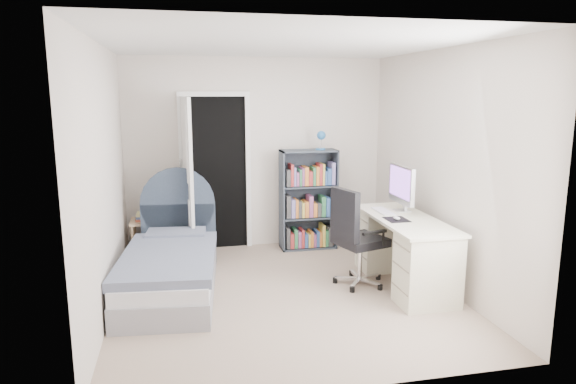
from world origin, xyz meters
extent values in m
cube|color=gray|center=(0.00, 0.00, -0.03)|extent=(3.40, 3.60, 0.05)
cube|color=white|center=(0.00, 0.00, 2.52)|extent=(3.40, 3.60, 0.05)
cube|color=beige|center=(0.00, 1.82, 1.25)|extent=(3.40, 0.05, 2.50)
cube|color=beige|center=(0.00, -1.82, 1.25)|extent=(3.40, 0.05, 2.50)
cube|color=beige|center=(-1.72, 0.00, 1.25)|extent=(0.05, 3.60, 2.50)
cube|color=beige|center=(1.72, 0.00, 1.25)|extent=(0.05, 3.60, 2.50)
cube|color=black|center=(-0.55, 1.80, 1.00)|extent=(0.80, 0.01, 2.00)
cube|color=white|center=(-0.98, 1.77, 1.00)|extent=(0.06, 0.06, 2.00)
cube|color=white|center=(-0.12, 1.77, 1.00)|extent=(0.06, 0.06, 2.00)
cube|color=white|center=(-0.55, 1.77, 2.03)|extent=(0.92, 0.06, 0.06)
cube|color=white|center=(-0.91, 1.37, 1.00)|extent=(0.11, 0.80, 2.00)
cube|color=gray|center=(-1.15, 0.25, 0.12)|extent=(1.07, 1.93, 0.24)
cube|color=silver|center=(-1.15, 0.25, 0.31)|extent=(1.04, 1.90, 0.15)
cube|color=slate|center=(-1.16, 0.16, 0.42)|extent=(1.07, 1.66, 0.09)
cube|color=slate|center=(-1.08, 0.92, 0.44)|extent=(0.69, 0.44, 0.11)
cube|color=#333E4E|center=(-1.05, 1.21, 0.37)|extent=(0.88, 0.15, 0.74)
cylinder|color=#333E4E|center=(-1.05, 1.21, 0.74)|extent=(0.88, 0.15, 0.88)
cylinder|color=#D3AD82|center=(-1.60, 1.32, 0.25)|extent=(0.04, 0.04, 0.50)
cylinder|color=#D3AD82|center=(-1.60, 1.66, 0.25)|extent=(0.04, 0.04, 0.50)
cylinder|color=#D3AD82|center=(-1.26, 1.32, 0.25)|extent=(0.04, 0.04, 0.50)
cylinder|color=#D3AD82|center=(-1.26, 1.66, 0.25)|extent=(0.04, 0.04, 0.50)
cube|color=#D3AD82|center=(-1.43, 1.49, 0.48)|extent=(0.40, 0.40, 0.03)
cube|color=#D3AD82|center=(-1.43, 1.49, 0.17)|extent=(0.36, 0.36, 0.02)
cube|color=#B24C33|center=(-1.48, 1.49, 0.51)|extent=(0.16, 0.22, 0.03)
cube|color=#3F598C|center=(-1.48, 1.49, 0.54)|extent=(0.15, 0.21, 0.03)
cube|color=#D8CC7F|center=(-1.48, 1.49, 0.57)|extent=(0.14, 0.20, 0.03)
cylinder|color=silver|center=(-1.00, 1.70, 0.01)|extent=(0.18, 0.18, 0.02)
cylinder|color=silver|center=(-1.00, 1.70, 0.62)|extent=(0.01, 0.01, 1.22)
sphere|color=silver|center=(-0.95, 1.66, 1.20)|extent=(0.07, 0.07, 0.07)
cube|color=#37404B|center=(0.28, 1.52, 0.66)|extent=(0.02, 0.32, 1.32)
cube|color=#37404B|center=(1.00, 1.52, 0.66)|extent=(0.02, 0.32, 1.32)
cube|color=#37404B|center=(0.64, 1.52, 1.31)|extent=(0.74, 0.32, 0.02)
cube|color=#37404B|center=(0.64, 1.52, 0.01)|extent=(0.74, 0.32, 0.02)
cube|color=#37404B|center=(0.64, 1.68, 0.66)|extent=(0.74, 0.01, 1.32)
cube|color=#37404B|center=(0.64, 1.52, 0.42)|extent=(0.70, 0.30, 0.02)
cube|color=#37404B|center=(0.64, 1.52, 0.84)|extent=(0.70, 0.30, 0.02)
cylinder|color=#2769AB|center=(0.80, 1.52, 1.33)|extent=(0.13, 0.13, 0.02)
cylinder|color=silver|center=(0.80, 1.52, 1.41)|extent=(0.02, 0.02, 0.17)
sphere|color=#2769AB|center=(0.80, 1.49, 1.50)|extent=(0.12, 0.12, 0.12)
cube|color=#3F3F3F|center=(0.35, 1.50, 0.17)|extent=(0.05, 0.22, 0.27)
cube|color=#B23333|center=(0.40, 1.50, 0.13)|extent=(0.05, 0.22, 0.20)
cube|color=#337F4C|center=(0.45, 1.50, 0.15)|extent=(0.04, 0.22, 0.25)
cube|color=#994C7F|center=(0.50, 1.50, 0.14)|extent=(0.04, 0.22, 0.22)
cube|color=#B23333|center=(0.54, 1.50, 0.15)|extent=(0.04, 0.22, 0.24)
cube|color=#335999|center=(0.59, 1.50, 0.12)|extent=(0.04, 0.22, 0.18)
cube|color=#D8BF4C|center=(0.63, 1.50, 0.12)|extent=(0.03, 0.22, 0.18)
cube|color=orange|center=(0.67, 1.50, 0.13)|extent=(0.03, 0.22, 0.20)
cube|color=#994C7F|center=(0.71, 1.50, 0.12)|extent=(0.03, 0.22, 0.17)
cube|color=#335999|center=(0.75, 1.50, 0.13)|extent=(0.04, 0.22, 0.21)
cube|color=orange|center=(0.79, 1.50, 0.13)|extent=(0.03, 0.22, 0.20)
cube|color=#D8BF4C|center=(0.83, 1.50, 0.18)|extent=(0.04, 0.22, 0.29)
cube|color=#337F4C|center=(0.87, 1.50, 0.14)|extent=(0.03, 0.22, 0.21)
cube|color=#3F3F3F|center=(0.92, 1.50, 0.16)|extent=(0.06, 0.22, 0.25)
cube|color=#3F3F3F|center=(0.35, 1.50, 0.59)|extent=(0.06, 0.22, 0.29)
cube|color=#7F72B2|center=(0.41, 1.50, 0.56)|extent=(0.05, 0.22, 0.24)
cube|color=orange|center=(0.46, 1.50, 0.56)|extent=(0.03, 0.22, 0.24)
cube|color=#3F3F3F|center=(0.50, 1.50, 0.55)|extent=(0.04, 0.22, 0.22)
cube|color=#D8BF4C|center=(0.55, 1.50, 0.54)|extent=(0.03, 0.22, 0.20)
cube|color=orange|center=(0.59, 1.50, 0.55)|extent=(0.05, 0.22, 0.21)
cube|color=#994C7F|center=(0.65, 1.50, 0.58)|extent=(0.05, 0.22, 0.28)
cube|color=orange|center=(0.71, 1.50, 0.53)|extent=(0.05, 0.22, 0.18)
cube|color=#3F3F3F|center=(0.76, 1.50, 0.53)|extent=(0.05, 0.22, 0.18)
cube|color=#337F4C|center=(0.82, 1.50, 0.57)|extent=(0.05, 0.22, 0.26)
cube|color=#335999|center=(0.88, 1.50, 0.56)|extent=(0.05, 0.22, 0.24)
cube|color=#335999|center=(0.94, 1.50, 0.55)|extent=(0.06, 0.22, 0.22)
cube|color=#3F3F3F|center=(0.35, 1.50, 0.97)|extent=(0.05, 0.22, 0.21)
cube|color=#B23333|center=(0.40, 1.50, 1.00)|extent=(0.03, 0.22, 0.28)
cube|color=#7F72B2|center=(0.43, 1.50, 0.98)|extent=(0.03, 0.22, 0.24)
cube|color=#994C7F|center=(0.47, 1.50, 0.95)|extent=(0.03, 0.22, 0.18)
cube|color=#337F4C|center=(0.51, 1.50, 0.97)|extent=(0.03, 0.22, 0.21)
cube|color=#994C7F|center=(0.54, 1.50, 0.98)|extent=(0.03, 0.22, 0.23)
cube|color=orange|center=(0.59, 1.50, 0.98)|extent=(0.05, 0.22, 0.24)
cube|color=#B23333|center=(0.64, 1.50, 0.95)|extent=(0.05, 0.22, 0.18)
cube|color=#337F4C|center=(0.69, 1.50, 0.98)|extent=(0.03, 0.22, 0.23)
cube|color=orange|center=(0.73, 1.50, 0.98)|extent=(0.04, 0.22, 0.24)
cube|color=#B23333|center=(0.78, 1.50, 1.00)|extent=(0.03, 0.22, 0.28)
cube|color=#D8BF4C|center=(0.81, 1.50, 1.00)|extent=(0.03, 0.22, 0.28)
cube|color=#335999|center=(0.85, 1.50, 0.95)|extent=(0.03, 0.22, 0.18)
cube|color=#335999|center=(0.89, 1.50, 0.97)|extent=(0.05, 0.22, 0.21)
cube|color=#7F72B2|center=(0.95, 1.50, 1.01)|extent=(0.05, 0.22, 0.29)
cube|color=beige|center=(1.30, -0.02, 0.73)|extent=(0.61, 1.53, 0.03)
cube|color=beige|center=(1.30, -0.56, 0.36)|extent=(0.56, 0.41, 0.72)
cube|color=beige|center=(1.30, 0.52, 0.36)|extent=(0.56, 0.41, 0.72)
cube|color=silver|center=(1.40, 0.28, 0.75)|extent=(0.16, 0.16, 0.01)
cube|color=silver|center=(1.44, 0.28, 0.87)|extent=(0.03, 0.06, 0.22)
cube|color=silver|center=(1.38, 0.28, 1.05)|extent=(0.04, 0.57, 0.41)
cube|color=#9454CD|center=(1.36, 0.28, 1.07)|extent=(0.00, 0.51, 0.33)
cube|color=white|center=(1.18, 0.28, 0.75)|extent=(0.13, 0.41, 0.02)
cube|color=black|center=(1.18, -0.07, 0.75)|extent=(0.22, 0.27, 0.00)
ellipsoid|color=white|center=(1.18, -0.07, 0.76)|extent=(0.06, 0.10, 0.03)
cube|color=silver|center=(0.98, 0.14, 0.06)|extent=(0.27, 0.12, 0.02)
cylinder|color=black|center=(1.11, 0.18, 0.03)|extent=(0.07, 0.07, 0.06)
cube|color=silver|center=(0.86, 0.24, 0.06)|extent=(0.04, 0.27, 0.02)
cylinder|color=black|center=(0.86, 0.37, 0.03)|extent=(0.07, 0.07, 0.06)
cube|color=silver|center=(0.73, 0.15, 0.06)|extent=(0.27, 0.12, 0.02)
cylinder|color=black|center=(0.61, 0.19, 0.03)|extent=(0.07, 0.07, 0.06)
cube|color=silver|center=(0.78, 0.00, 0.06)|extent=(0.19, 0.24, 0.02)
cylinder|color=black|center=(0.70, -0.11, 0.03)|extent=(0.07, 0.07, 0.06)
cube|color=silver|center=(0.93, 0.00, 0.06)|extent=(0.19, 0.24, 0.02)
cylinder|color=black|center=(1.01, -0.11, 0.03)|extent=(0.07, 0.07, 0.06)
cylinder|color=silver|center=(0.86, 0.10, 0.26)|extent=(0.06, 0.06, 0.41)
cube|color=black|center=(0.86, 0.10, 0.49)|extent=(0.59, 0.59, 0.09)
cube|color=black|center=(0.65, 0.04, 0.80)|extent=(0.19, 0.43, 0.54)
cube|color=black|center=(0.91, -0.14, 0.64)|extent=(0.29, 0.13, 0.03)
cube|color=black|center=(0.76, 0.34, 0.64)|extent=(0.29, 0.13, 0.03)
camera|label=1|loc=(-1.02, -4.91, 2.04)|focal=32.00mm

